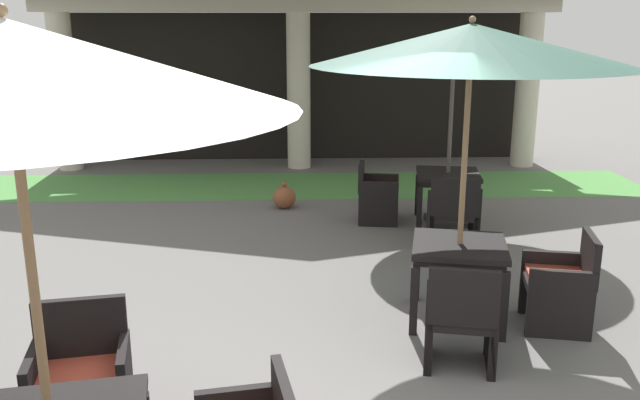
{
  "coord_description": "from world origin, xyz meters",
  "views": [
    {
      "loc": [
        -0.06,
        -3.86,
        2.73
      ],
      "look_at": [
        0.19,
        2.99,
        0.89
      ],
      "focal_mm": 37.64,
      "sensor_mm": 36.0,
      "label": 1
    }
  ],
  "objects": [
    {
      "name": "lawn_strip",
      "position": [
        0.0,
        7.28,
        0.0
      ],
      "size": [
        11.66,
        1.91,
        0.01
      ],
      "primitive_type": "cube",
      "color": "#519347",
      "rests_on": "ground"
    },
    {
      "name": "patio_table_near_foreground",
      "position": [
        2.01,
        4.99,
        0.62
      ],
      "size": [
        0.96,
        0.96,
        0.73
      ],
      "rotation": [
        0.0,
        0.0,
        -0.15
      ],
      "color": "black",
      "rests_on": "ground"
    },
    {
      "name": "patio_umbrella_near_foreground",
      "position": [
        2.01,
        4.99,
        2.36
      ],
      "size": [
        2.73,
        2.73,
        2.61
      ],
      "color": "#2D2D2D",
      "rests_on": "ground"
    },
    {
      "name": "patio_chair_near_foreground_south",
      "position": [
        1.87,
        4.02,
        0.42
      ],
      "size": [
        0.67,
        0.65,
        0.92
      ],
      "rotation": [
        0.0,
        0.0,
        -0.15
      ],
      "color": "black",
      "rests_on": "ground"
    },
    {
      "name": "patio_chair_near_foreground_west",
      "position": [
        1.06,
        5.13,
        0.4
      ],
      "size": [
        0.62,
        0.63,
        0.82
      ],
      "rotation": [
        0.0,
        0.0,
        -1.72
      ],
      "color": "black",
      "rests_on": "ground"
    },
    {
      "name": "patio_table_mid_left",
      "position": [
        1.44,
        1.92,
        0.64
      ],
      "size": [
        1.0,
        1.0,
        0.75
      ],
      "rotation": [
        0.0,
        0.0,
        -0.21
      ],
      "color": "black",
      "rests_on": "ground"
    },
    {
      "name": "patio_umbrella_mid_left",
      "position": [
        1.44,
        1.92,
        2.51
      ],
      "size": [
        2.77,
        2.77,
        2.77
      ],
      "color": "#2D2D2D",
      "rests_on": "ground"
    },
    {
      "name": "patio_chair_mid_left_south",
      "position": [
        1.25,
        1.02,
        0.41
      ],
      "size": [
        0.65,
        0.6,
        0.91
      ],
      "rotation": [
        0.0,
        0.0,
        -0.21
      ],
      "color": "black",
      "rests_on": "ground"
    },
    {
      "name": "patio_chair_mid_left_east",
      "position": [
        2.34,
        1.73,
        0.41
      ],
      "size": [
        0.68,
        0.68,
        0.89
      ],
      "rotation": [
        0.0,
        0.0,
        1.37
      ],
      "color": "black",
      "rests_on": "ground"
    },
    {
      "name": "patio_umbrella_mid_right",
      "position": [
        -1.33,
        -0.81,
        2.52
      ],
      "size": [
        2.61,
        2.61,
        2.8
      ],
      "color": "#2D2D2D",
      "rests_on": "ground"
    },
    {
      "name": "patio_chair_mid_right_north",
      "position": [
        -1.51,
        0.2,
        0.42
      ],
      "size": [
        0.71,
        0.63,
        0.91
      ],
      "rotation": [
        0.0,
        0.0,
        -2.97
      ],
      "color": "black",
      "rests_on": "ground"
    },
    {
      "name": "terracotta_urn",
      "position": [
        -0.24,
        5.86,
        0.17
      ],
      "size": [
        0.35,
        0.35,
        0.41
      ],
      "color": "brown",
      "rests_on": "ground"
    }
  ]
}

